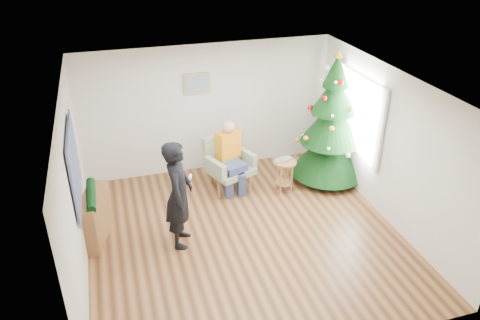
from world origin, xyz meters
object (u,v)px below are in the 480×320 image
object	(u,v)px
armchair	(229,169)
console	(95,217)
standing_man	(179,195)
stool	(284,176)
christmas_tree	(332,124)

from	to	relation	value
armchair	console	size ratio (longest dim) A/B	1.04
standing_man	console	xyz separation A→B (m)	(-1.31, 0.51, -0.50)
stool	armchair	bearing A→B (deg)	153.87
stool	console	size ratio (longest dim) A/B	0.65
christmas_tree	armchair	xyz separation A→B (m)	(-1.98, 0.24, -0.79)
christmas_tree	console	size ratio (longest dim) A/B	2.62
armchair	christmas_tree	bearing A→B (deg)	-28.40
standing_man	stool	bearing A→B (deg)	-49.35
stool	armchair	world-z (taller)	armchair
armchair	console	bearing A→B (deg)	179.04
stool	armchair	size ratio (longest dim) A/B	0.63
christmas_tree	stool	size ratio (longest dim) A/B	4.01
stool	console	distance (m)	3.49
armchair	console	xyz separation A→B (m)	(-2.50, -0.94, 0.01)
stool	standing_man	distance (m)	2.43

